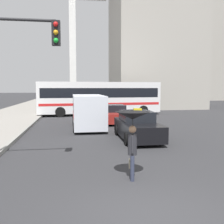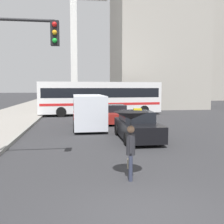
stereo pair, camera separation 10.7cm
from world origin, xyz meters
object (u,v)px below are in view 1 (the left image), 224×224
at_px(taxi, 137,126).
at_px(monument_cross, 72,20).
at_px(city_bus, 99,97).
at_px(ambulance_van, 88,110).
at_px(sedan_red, 115,115).
at_px(pedestrian_with_umbrella, 133,125).
at_px(traffic_light, 8,61).

bearing_deg(taxi, monument_cross, -82.06).
distance_m(city_bus, monument_cross, 15.19).
bearing_deg(ambulance_van, monument_cross, -87.76).
height_order(taxi, sedan_red, taxi).
bearing_deg(pedestrian_with_umbrella, taxi, -4.14).
height_order(traffic_light, monument_cross, monument_cross).
relative_size(taxi, pedestrian_with_umbrella, 2.18).
distance_m(traffic_light, monument_cross, 29.78).
bearing_deg(sedan_red, city_bus, -85.03).
bearing_deg(ambulance_van, sedan_red, -132.60).
xyz_separation_m(sedan_red, city_bus, (-0.56, 6.38, 1.20)).
height_order(taxi, monument_cross, monument_cross).
bearing_deg(ambulance_van, pedestrian_with_umbrella, 93.43).
bearing_deg(monument_cross, taxi, -82.06).
bearing_deg(monument_cross, city_bus, -76.40).
distance_m(pedestrian_with_umbrella, monument_cross, 31.87).
bearing_deg(traffic_light, ambulance_van, 70.52).
xyz_separation_m(city_bus, pedestrian_with_umbrella, (-0.94, -19.19, -0.18)).
distance_m(taxi, city_bus, 13.19).
distance_m(taxi, ambulance_van, 4.93).
height_order(sedan_red, traffic_light, traffic_light).
bearing_deg(city_bus, pedestrian_with_umbrella, -8.39).
height_order(ambulance_van, city_bus, city_bus).
relative_size(ambulance_van, monument_cross, 0.25).
xyz_separation_m(taxi, monument_cross, (-3.34, 23.98, 11.45)).
height_order(city_bus, monument_cross, monument_cross).
relative_size(sedan_red, pedestrian_with_umbrella, 2.05).
distance_m(taxi, sedan_red, 6.74).
bearing_deg(sedan_red, taxi, 91.36).
bearing_deg(city_bus, monument_cross, -171.98).
distance_m(sedan_red, monument_cross, 20.96).
distance_m(city_bus, pedestrian_with_umbrella, 19.21).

